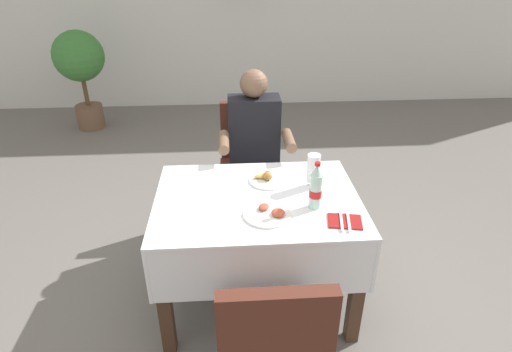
{
  "coord_description": "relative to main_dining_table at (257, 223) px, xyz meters",
  "views": [
    {
      "loc": [
        -0.17,
        -1.98,
        1.96
      ],
      "look_at": [
        -0.03,
        0.1,
        0.82
      ],
      "focal_mm": 29.34,
      "sensor_mm": 36.0,
      "label": 1
    }
  ],
  "objects": [
    {
      "name": "main_dining_table",
      "position": [
        0.0,
        0.0,
        0.0
      ],
      "size": [
        1.14,
        0.85,
        0.74
      ],
      "color": "white",
      "rests_on": "ground"
    },
    {
      "name": "plate_far_diner",
      "position": [
        0.07,
        0.18,
        0.19
      ],
      "size": [
        0.23,
        0.23,
        0.06
      ],
      "color": "white",
      "rests_on": "main_dining_table"
    },
    {
      "name": "plate_near_camera",
      "position": [
        0.05,
        -0.18,
        0.18
      ],
      "size": [
        0.25,
        0.25,
        0.04
      ],
      "color": "white",
      "rests_on": "main_dining_table"
    },
    {
      "name": "cola_bottle_primary",
      "position": [
        0.3,
        -0.12,
        0.29
      ],
      "size": [
        0.07,
        0.07,
        0.27
      ],
      "color": "silver",
      "rests_on": "main_dining_table"
    },
    {
      "name": "ground_plane",
      "position": [
        0.03,
        -0.0,
        -0.57
      ],
      "size": [
        11.0,
        11.0,
        0.0
      ],
      "primitive_type": "plane",
      "color": "#66605B"
    },
    {
      "name": "chair_near_camera_side",
      "position": [
        -0.0,
        -0.82,
        -0.01
      ],
      "size": [
        0.44,
        0.5,
        0.97
      ],
      "color": "#4C2319",
      "rests_on": "ground"
    },
    {
      "name": "napkin_cutlery_set",
      "position": [
        0.43,
        -0.27,
        0.18
      ],
      "size": [
        0.19,
        0.2,
        0.01
      ],
      "color": "maroon",
      "rests_on": "main_dining_table"
    },
    {
      "name": "seated_diner_far",
      "position": [
        0.03,
        0.71,
        0.14
      ],
      "size": [
        0.5,
        0.46,
        1.26
      ],
      "color": "#282D42",
      "rests_on": "ground"
    },
    {
      "name": "beer_glass_left",
      "position": [
        0.33,
        0.1,
        0.27
      ],
      "size": [
        0.08,
        0.08,
        0.2
      ],
      "color": "white",
      "rests_on": "main_dining_table"
    },
    {
      "name": "chair_far_diner_seat",
      "position": [
        -0.0,
        0.82,
        -0.01
      ],
      "size": [
        0.44,
        0.5,
        0.97
      ],
      "color": "#4C2319",
      "rests_on": "ground"
    },
    {
      "name": "potted_plant_corner",
      "position": [
        -1.85,
        3.02,
        0.21
      ],
      "size": [
        0.58,
        0.58,
        1.17
      ],
      "color": "brown",
      "rests_on": "ground"
    }
  ]
}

